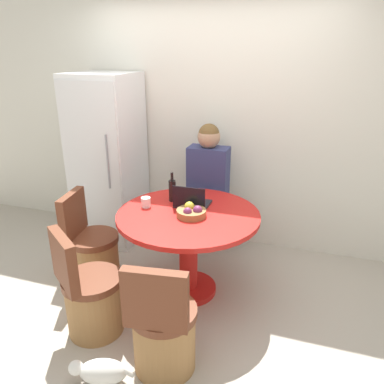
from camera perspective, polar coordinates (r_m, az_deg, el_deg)
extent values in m
plane|color=#B2A899|center=(3.26, -4.05, -17.61)|extent=(12.00, 12.00, 0.00)
cube|color=silver|center=(3.97, 3.33, 10.37)|extent=(7.00, 0.06, 2.60)
cube|color=white|center=(4.15, -12.65, 4.74)|extent=(0.65, 0.63, 1.81)
cube|color=silver|center=(3.89, -15.01, 3.44)|extent=(0.63, 0.01, 1.70)
cylinder|color=gray|center=(3.75, -12.71, 4.46)|extent=(0.02, 0.02, 0.54)
cylinder|color=red|center=(3.47, -0.53, -14.38)|extent=(0.49, 0.49, 0.05)
cylinder|color=red|center=(3.27, -0.55, -9.23)|extent=(0.16, 0.16, 0.67)
cylinder|color=red|center=(3.11, -0.58, -3.56)|extent=(1.19, 1.19, 0.04)
cylinder|color=#9E7042|center=(3.60, -14.40, -10.19)|extent=(0.42, 0.42, 0.41)
cylinder|color=brown|center=(3.49, -14.75, -6.89)|extent=(0.44, 0.44, 0.06)
cube|color=brown|center=(3.47, -17.75, -3.27)|extent=(0.13, 0.40, 0.39)
cylinder|color=#9E7042|center=(2.70, -4.21, -21.67)|extent=(0.42, 0.42, 0.41)
cylinder|color=brown|center=(2.54, -4.36, -17.78)|extent=(0.44, 0.44, 0.06)
cube|color=brown|center=(2.27, -5.66, -16.09)|extent=(0.40, 0.12, 0.39)
cylinder|color=#9E7042|center=(3.05, -14.60, -16.56)|extent=(0.42, 0.42, 0.41)
cylinder|color=brown|center=(2.91, -15.02, -12.89)|extent=(0.44, 0.44, 0.06)
cube|color=brown|center=(2.76, -18.92, -9.97)|extent=(0.36, 0.29, 0.39)
cube|color=#2D2D38|center=(4.13, 2.89, -4.82)|extent=(0.28, 0.16, 0.47)
cube|color=#2D2D38|center=(3.95, 2.74, -1.21)|extent=(0.32, 0.36, 0.14)
cube|color=navy|center=(3.76, 2.50, 3.00)|extent=(0.40, 0.22, 0.52)
sphere|color=tan|center=(3.67, 2.59, 8.37)|extent=(0.22, 0.22, 0.22)
sphere|color=brown|center=(3.66, 2.60, 8.79)|extent=(0.21, 0.21, 0.21)
cube|color=#232328|center=(3.26, 0.16, -1.80)|extent=(0.28, 0.23, 0.02)
cube|color=black|center=(3.12, -0.51, -0.89)|extent=(0.28, 0.01, 0.18)
cylinder|color=olive|center=(3.03, -0.11, -3.21)|extent=(0.24, 0.24, 0.05)
sphere|color=#7A2D5B|center=(3.00, 0.86, -2.79)|extent=(0.08, 0.08, 0.08)
sphere|color=gold|center=(3.07, -0.39, -2.22)|extent=(0.08, 0.08, 0.08)
sphere|color=#7A2D5B|center=(2.98, -0.68, -3.02)|extent=(0.07, 0.07, 0.07)
cylinder|color=white|center=(3.23, -7.04, -1.55)|extent=(0.08, 0.08, 0.08)
cylinder|color=black|center=(3.31, -3.03, 0.20)|extent=(0.06, 0.06, 0.19)
cylinder|color=black|center=(3.27, -3.07, 2.38)|extent=(0.02, 0.02, 0.07)
ellipsoid|color=white|center=(2.73, -13.39, -25.11)|extent=(0.34, 0.24, 0.17)
sphere|color=white|center=(2.76, -17.29, -24.20)|extent=(0.09, 0.09, 0.09)
cylinder|color=white|center=(2.69, -10.25, -25.16)|extent=(0.14, 0.08, 0.11)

